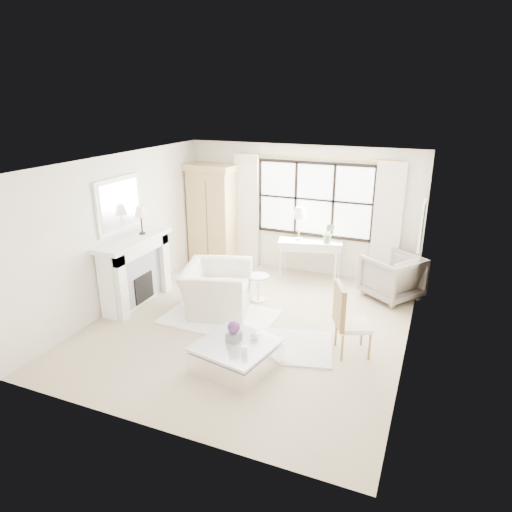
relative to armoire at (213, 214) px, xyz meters
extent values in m
plane|color=#BFAC8E|center=(1.92, -2.45, -1.14)|extent=(5.50, 5.50, 0.00)
plane|color=white|center=(1.92, -2.45, 1.56)|extent=(5.50, 5.50, 0.00)
plane|color=silver|center=(1.92, 0.30, 0.21)|extent=(5.00, 0.00, 5.00)
plane|color=beige|center=(1.92, -5.20, 0.21)|extent=(5.00, 0.00, 5.00)
plane|color=silver|center=(-0.58, -2.45, 0.21)|extent=(0.00, 5.50, 5.50)
plane|color=silver|center=(4.42, -2.45, 0.21)|extent=(0.00, 5.50, 5.50)
cube|color=white|center=(2.22, 0.28, 0.46)|extent=(2.40, 0.02, 1.50)
cylinder|color=#AD8A3C|center=(2.22, 0.22, 1.33)|extent=(3.30, 0.04, 0.04)
cube|color=silver|center=(0.72, 0.20, 0.10)|extent=(0.55, 0.10, 2.47)
cube|color=beige|center=(3.72, 0.20, 0.10)|extent=(0.55, 0.10, 2.47)
cube|color=white|center=(-0.37, -2.45, -0.55)|extent=(0.34, 1.50, 1.18)
cube|color=silver|center=(-0.20, -2.45, -0.61)|extent=(0.03, 1.22, 0.97)
cube|color=black|center=(-0.19, -2.45, -0.82)|extent=(0.06, 0.52, 0.50)
cube|color=white|center=(-0.33, -2.45, 0.08)|extent=(0.58, 1.66, 0.08)
cube|color=white|center=(-0.55, -2.45, 0.70)|extent=(0.05, 1.15, 0.95)
cube|color=silver|center=(-0.52, -2.45, 0.70)|extent=(0.02, 1.00, 0.80)
cube|color=white|center=(4.39, -0.75, 0.41)|extent=(0.04, 0.62, 0.82)
cube|color=#B7A68E|center=(4.37, -0.75, 0.41)|extent=(0.01, 0.52, 0.72)
cylinder|color=black|center=(-0.30, -2.19, 0.14)|extent=(0.12, 0.12, 0.03)
cylinder|color=black|center=(-0.30, -2.19, 0.30)|extent=(0.03, 0.03, 0.30)
cone|color=beige|center=(-0.30, -2.19, 0.54)|extent=(0.22, 0.22, 0.18)
cube|color=tan|center=(0.00, 0.00, -0.09)|extent=(1.05, 0.69, 2.10)
cube|color=tan|center=(0.00, 0.00, 1.03)|extent=(1.18, 0.80, 0.14)
cube|color=silver|center=(2.25, -0.02, -0.46)|extent=(1.30, 0.70, 0.14)
cube|color=silver|center=(2.25, -0.02, -0.37)|extent=(1.37, 0.75, 0.06)
cylinder|color=#B7923F|center=(2.00, -0.03, -0.32)|extent=(0.14, 0.14, 0.03)
cylinder|color=#B7923F|center=(2.00, -0.03, -0.08)|extent=(0.02, 0.02, 0.46)
cone|color=beige|center=(2.00, -0.03, 0.24)|extent=(0.28, 0.28, 0.22)
imported|color=#58704B|center=(2.62, -0.02, -0.13)|extent=(0.23, 0.19, 0.42)
cylinder|color=white|center=(1.70, -1.52, -1.12)|extent=(0.26, 0.26, 0.03)
cylinder|color=white|center=(1.70, -1.52, -0.89)|extent=(0.06, 0.06, 0.44)
cylinder|color=silver|center=(1.70, -1.52, -0.65)|extent=(0.40, 0.40, 0.03)
cube|color=white|center=(1.35, -2.42, -1.12)|extent=(1.88, 1.36, 0.03)
cube|color=silver|center=(2.71, -2.91, -1.13)|extent=(1.63, 1.37, 0.03)
imported|color=silver|center=(1.16, -2.15, -0.73)|extent=(1.39, 1.51, 0.82)
imported|color=gray|center=(3.97, -0.42, -0.72)|extent=(1.28, 1.28, 0.84)
cube|color=white|center=(3.68, -2.68, -0.68)|extent=(0.62, 0.63, 0.07)
cube|color=olive|center=(3.47, -2.78, -0.36)|extent=(0.25, 0.46, 0.60)
cube|color=white|center=(2.25, -3.69, -0.98)|extent=(1.18, 1.18, 0.32)
cube|color=#B4B8C0|center=(2.25, -3.69, -0.78)|extent=(1.18, 1.18, 0.04)
cube|color=slate|center=(2.19, -3.64, -0.69)|extent=(0.19, 0.19, 0.13)
sphere|color=#562B6C|center=(2.19, -3.64, -0.54)|extent=(0.18, 0.18, 0.18)
cylinder|color=white|center=(2.46, -3.90, -0.70)|extent=(0.09, 0.09, 0.12)
imported|color=white|center=(2.44, -3.47, -0.69)|extent=(0.15, 0.15, 0.14)
camera|label=1|loc=(4.63, -8.73, 2.51)|focal=32.00mm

